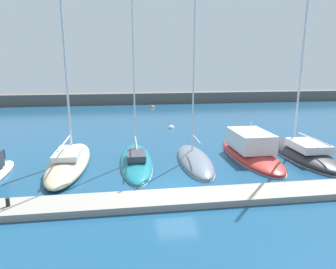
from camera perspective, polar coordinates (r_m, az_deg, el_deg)
name	(u,v)px	position (r m, az deg, el deg)	size (l,w,h in m)	color
ground_plane	(177,190)	(18.81, 1.65, -10.29)	(120.00, 120.00, 0.00)	navy
dock_pier	(182,198)	(17.29, 2.58, -11.85)	(28.74, 2.11, 0.37)	gray
breakwater_seawall	(140,98)	(58.31, -5.24, 6.81)	(108.00, 3.03, 1.95)	#5B5651
sailboat_sand_second	(69,161)	(23.80, -17.97, -4.65)	(2.85, 10.16, 17.65)	beige
sailboat_teal_third	(136,160)	(23.65, -5.98, -4.83)	(2.52, 9.82, 16.31)	#19707F
sailboat_slate_fourth	(195,160)	(23.74, 4.99, -4.80)	(2.67, 8.40, 12.64)	slate
motorboat_red_fifth	(250,149)	(25.85, 15.09, -2.64)	(3.26, 10.08, 3.05)	#B72D28
sailboat_charcoal_sixth	(302,151)	(27.27, 23.83, -2.90)	(3.49, 9.84, 19.07)	#2D2D33
mooring_buoy_orange	(153,108)	(52.39, -2.91, 5.04)	(0.74, 0.74, 0.74)	orange
mooring_buoy_white	(171,128)	(35.84, 0.60, 1.19)	(0.74, 0.74, 0.74)	white
dock_bollard	(8,202)	(17.92, -27.75, -11.12)	(0.20, 0.20, 0.44)	black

